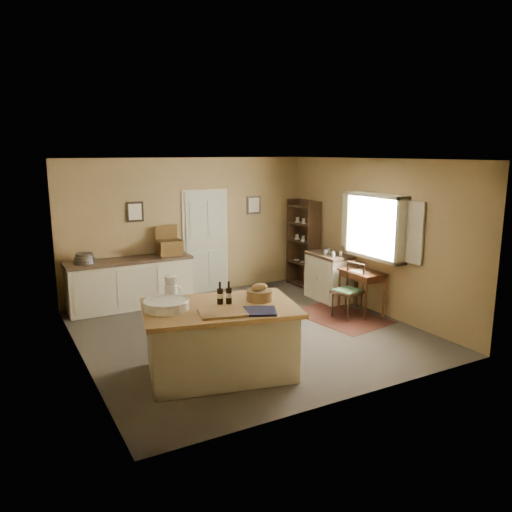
{
  "coord_description": "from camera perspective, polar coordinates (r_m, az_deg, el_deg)",
  "views": [
    {
      "loc": [
        -3.49,
        -6.65,
        2.81
      ],
      "look_at": [
        0.31,
        0.29,
        1.15
      ],
      "focal_mm": 35.0,
      "sensor_mm": 36.0,
      "label": 1
    }
  ],
  "objects": [
    {
      "name": "shelving_unit",
      "position": [
        10.52,
        5.58,
        1.41
      ],
      "size": [
        0.31,
        0.82,
        1.83
      ],
      "color": "black",
      "rests_on": "ground"
    },
    {
      "name": "writing_desk",
      "position": [
        8.93,
        12.01,
        -2.35
      ],
      "size": [
        0.49,
        0.79,
        0.82
      ],
      "color": "#3A1C0E",
      "rests_on": "ground"
    },
    {
      "name": "ground",
      "position": [
        8.02,
        -0.93,
        -8.66
      ],
      "size": [
        5.0,
        5.0,
        0.0
      ],
      "primitive_type": "plane",
      "color": "#4F453C",
      "rests_on": "ground"
    },
    {
      "name": "sideboard",
      "position": [
        9.42,
        -14.12,
        -2.83
      ],
      "size": [
        2.25,
        0.64,
        1.18
      ],
      "color": "#B8B093",
      "rests_on": "ground"
    },
    {
      "name": "wall_back",
      "position": [
        9.91,
        -7.72,
        3.26
      ],
      "size": [
        5.0,
        0.1,
        2.7
      ],
      "primitive_type": "cube",
      "color": "olive",
      "rests_on": "ground"
    },
    {
      "name": "rug",
      "position": [
        8.84,
        9.59,
        -6.84
      ],
      "size": [
        1.32,
        1.74,
        0.01
      ],
      "primitive_type": "cube",
      "rotation": [
        0.0,
        0.0,
        0.14
      ],
      "color": "#4C2717",
      "rests_on": "ground"
    },
    {
      "name": "wall_left",
      "position": [
        6.88,
        -19.72,
        -1.11
      ],
      "size": [
        0.1,
        5.0,
        2.7
      ],
      "primitive_type": "cube",
      "color": "olive",
      "rests_on": "ground"
    },
    {
      "name": "work_island",
      "position": [
        6.46,
        -4.19,
        -9.32
      ],
      "size": [
        2.13,
        1.63,
        1.2
      ],
      "rotation": [
        0.0,
        0.0,
        -0.23
      ],
      "color": "#B8B093",
      "rests_on": "ground"
    },
    {
      "name": "right_cabinet",
      "position": [
        9.7,
        8.29,
        -2.32
      ],
      "size": [
        0.53,
        0.95,
        0.99
      ],
      "color": "#B8B093",
      "rests_on": "ground"
    },
    {
      "name": "door",
      "position": [
        10.06,
        -5.75,
        1.73
      ],
      "size": [
        0.97,
        0.06,
        2.11
      ],
      "primitive_type": "cube",
      "color": "#A4A68D",
      "rests_on": "ground"
    },
    {
      "name": "window",
      "position": [
        8.85,
        13.71,
        3.32
      ],
      "size": [
        0.25,
        1.99,
        1.12
      ],
      "color": "#B8B093",
      "rests_on": "ground"
    },
    {
      "name": "wall_right",
      "position": [
        9.07,
        13.16,
        2.27
      ],
      "size": [
        0.1,
        5.0,
        2.7
      ],
      "primitive_type": "cube",
      "color": "olive",
      "rests_on": "ground"
    },
    {
      "name": "desk_chair",
      "position": [
        8.7,
        10.41,
        -4.04
      ],
      "size": [
        0.51,
        0.51,
        0.92
      ],
      "primitive_type": null,
      "rotation": [
        0.0,
        0.0,
        0.2
      ],
      "color": "black",
      "rests_on": "ground"
    },
    {
      "name": "framed_prints",
      "position": [
        9.91,
        -6.65,
        5.45
      ],
      "size": [
        2.82,
        0.02,
        0.38
      ],
      "color": "black",
      "rests_on": "ground"
    },
    {
      "name": "ceiling",
      "position": [
        7.52,
        -1.0,
        11.0
      ],
      "size": [
        5.0,
        5.0,
        0.0
      ],
      "primitive_type": "plane",
      "color": "silver",
      "rests_on": "wall_back"
    },
    {
      "name": "wall_front",
      "position": [
        5.62,
        11.0,
        -3.43
      ],
      "size": [
        5.0,
        0.1,
        2.7
      ],
      "primitive_type": "cube",
      "color": "olive",
      "rests_on": "ground"
    }
  ]
}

